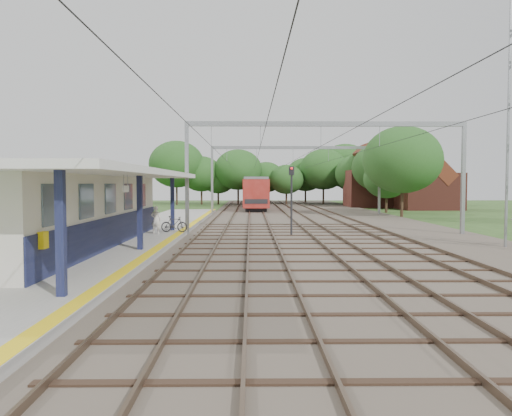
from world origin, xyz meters
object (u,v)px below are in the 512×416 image
object	(u,v)px
bicycle	(174,224)
train	(255,191)
person	(156,220)
signal_post	(291,193)

from	to	relation	value
bicycle	train	xyz separation A→B (m)	(5.10, 42.33, 1.32)
person	bicycle	world-z (taller)	person
bicycle	signal_post	size ratio (longest dim) A/B	0.37
person	bicycle	bearing A→B (deg)	-124.87
train	bicycle	bearing A→B (deg)	-96.87
signal_post	train	bearing A→B (deg)	115.98
train	signal_post	world-z (taller)	signal_post
train	signal_post	size ratio (longest dim) A/B	8.63
bicycle	train	world-z (taller)	train
bicycle	train	size ratio (longest dim) A/B	0.04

